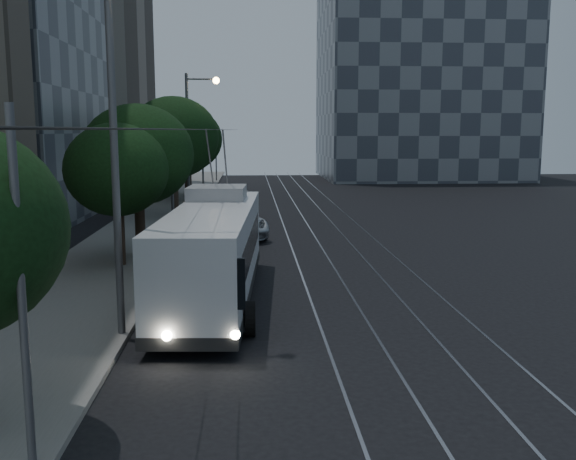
# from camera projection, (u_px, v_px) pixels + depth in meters

# --- Properties ---
(ground) EXTENTS (120.00, 120.00, 0.00)m
(ground) POSITION_uv_depth(u_px,v_px,m) (303.00, 305.00, 20.71)
(ground) COLOR black
(ground) RESTS_ON ground
(sidewalk) EXTENTS (5.00, 90.00, 0.15)m
(sidewalk) POSITION_uv_depth(u_px,v_px,m) (157.00, 219.00, 39.98)
(sidewalk) COLOR slate
(sidewalk) RESTS_ON ground
(tram_rails) EXTENTS (4.52, 90.00, 0.02)m
(tram_rails) POSITION_uv_depth(u_px,v_px,m) (316.00, 219.00, 40.58)
(tram_rails) COLOR #9C9BA4
(tram_rails) RESTS_ON ground
(overhead_wires) EXTENTS (2.23, 90.00, 6.00)m
(overhead_wires) POSITION_uv_depth(u_px,v_px,m) (196.00, 165.00, 39.60)
(overhead_wires) COLOR black
(overhead_wires) RESTS_ON ground
(building_distant_right) EXTENTS (22.00, 18.00, 24.00)m
(building_distant_right) POSITION_uv_depth(u_px,v_px,m) (419.00, 74.00, 74.16)
(building_distant_right) COLOR #3C434D
(building_distant_right) RESTS_ON ground
(trolleybus) EXTENTS (3.17, 11.97, 5.63)m
(trolleybus) POSITION_uv_depth(u_px,v_px,m) (214.00, 251.00, 21.07)
(trolleybus) COLOR white
(trolleybus) RESTS_ON ground
(pickup_silver) EXTENTS (4.43, 6.63, 1.69)m
(pickup_silver) POSITION_uv_depth(u_px,v_px,m) (231.00, 221.00, 33.73)
(pickup_silver) COLOR #B9BDC2
(pickup_silver) RESTS_ON ground
(car_white_a) EXTENTS (3.10, 4.82, 1.53)m
(car_white_a) POSITION_uv_depth(u_px,v_px,m) (205.00, 217.00, 35.90)
(car_white_a) COLOR #B9B9BD
(car_white_a) RESTS_ON ground
(car_white_b) EXTENTS (2.46, 4.70, 1.30)m
(car_white_b) POSITION_uv_depth(u_px,v_px,m) (213.00, 211.00, 39.61)
(car_white_b) COLOR silver
(car_white_b) RESTS_ON ground
(car_white_c) EXTENTS (2.20, 4.03, 1.26)m
(car_white_c) POSITION_uv_depth(u_px,v_px,m) (236.00, 200.00, 45.93)
(car_white_c) COLOR #B3B4B8
(car_white_c) RESTS_ON ground
(car_white_d) EXTENTS (2.68, 4.23, 1.34)m
(car_white_d) POSITION_uv_depth(u_px,v_px,m) (216.00, 194.00, 49.44)
(car_white_d) COLOR white
(car_white_d) RESTS_ON ground
(tree_1) EXTENTS (4.15, 4.15, 5.89)m
(tree_1) POSITION_uv_depth(u_px,v_px,m) (117.00, 170.00, 25.59)
(tree_1) COLOR #32261C
(tree_1) RESTS_ON ground
(tree_2) EXTENTS (4.83, 4.83, 6.71)m
(tree_2) POSITION_uv_depth(u_px,v_px,m) (138.00, 155.00, 27.52)
(tree_2) COLOR #32261C
(tree_2) RESTS_ON ground
(tree_3) EXTENTS (5.76, 5.76, 7.71)m
(tree_3) POSITION_uv_depth(u_px,v_px,m) (174.00, 138.00, 40.66)
(tree_3) COLOR #32261C
(tree_3) RESTS_ON ground
(tree_4) EXTENTS (5.45, 5.45, 7.33)m
(tree_4) POSITION_uv_depth(u_px,v_px,m) (187.00, 139.00, 49.10)
(tree_4) COLOR #32261C
(tree_4) RESTS_ON ground
(tree_5) EXTENTS (5.41, 5.41, 7.34)m
(tree_5) POSITION_uv_depth(u_px,v_px,m) (188.00, 138.00, 53.21)
(tree_5) COLOR #32261C
(tree_5) RESTS_ON ground
(streetlamp_near) EXTENTS (2.56, 0.44, 10.66)m
(streetlamp_near) POSITION_uv_depth(u_px,v_px,m) (129.00, 99.00, 16.43)
(streetlamp_near) COLOR #605F62
(streetlamp_near) RESTS_ON ground
(streetlamp_far) EXTENTS (2.27, 0.44, 9.28)m
(streetlamp_far) POSITION_uv_depth(u_px,v_px,m) (194.00, 129.00, 42.70)
(streetlamp_far) COLOR #605F62
(streetlamp_far) RESTS_ON ground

